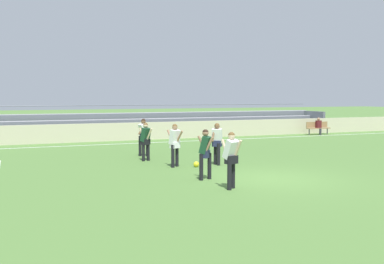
% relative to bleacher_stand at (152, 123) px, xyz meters
% --- Properties ---
extents(ground_plane, '(160.00, 160.00, 0.00)m').
position_rel_bleacher_stand_xyz_m(ground_plane, '(-1.03, -16.43, -0.88)').
color(ground_plane, '#517A38').
extents(field_line_sideline, '(44.00, 0.12, 0.01)m').
position_rel_bleacher_stand_xyz_m(field_line_sideline, '(-1.03, -3.91, -0.88)').
color(field_line_sideline, white).
rests_on(field_line_sideline, ground).
extents(sideline_wall, '(48.00, 0.16, 1.09)m').
position_rel_bleacher_stand_xyz_m(sideline_wall, '(-1.03, -2.12, -0.33)').
color(sideline_wall, beige).
rests_on(sideline_wall, ground).
extents(bleacher_stand, '(26.65, 2.89, 2.12)m').
position_rel_bleacher_stand_xyz_m(bleacher_stand, '(0.00, 0.00, 0.00)').
color(bleacher_stand, '#B2B2B7').
rests_on(bleacher_stand, ground).
extents(bench_far_right, '(1.80, 0.40, 0.90)m').
position_rel_bleacher_stand_xyz_m(bench_far_right, '(11.29, -3.08, -0.33)').
color(bench_far_right, '#99754C').
rests_on(bench_far_right, ground).
extents(spectator_seated, '(0.36, 0.42, 1.21)m').
position_rel_bleacher_stand_xyz_m(spectator_seated, '(11.29, -3.20, -0.18)').
color(spectator_seated, '#2D2D38').
rests_on(spectator_seated, ground).
extents(player_white_trailing_run, '(0.63, 0.48, 1.66)m').
position_rel_bleacher_stand_xyz_m(player_white_trailing_run, '(-1.38, -13.04, 0.11)').
color(player_white_trailing_run, black).
rests_on(player_white_trailing_run, ground).
extents(player_white_deep_cover, '(0.47, 0.67, 1.66)m').
position_rel_bleacher_stand_xyz_m(player_white_deep_cover, '(-3.10, -12.89, 0.11)').
color(player_white_deep_cover, black).
rests_on(player_white_deep_cover, ground).
extents(player_white_challenging, '(0.62, 0.45, 1.70)m').
position_rel_bleacher_stand_xyz_m(player_white_challenging, '(-3.34, -9.44, 0.14)').
color(player_white_challenging, black).
rests_on(player_white_challenging, ground).
extents(player_white_wide_left, '(0.48, 0.56, 1.68)m').
position_rel_bleacher_stand_xyz_m(player_white_wide_left, '(-2.99, -17.36, 0.12)').
color(player_white_wide_left, black).
rests_on(player_white_wide_left, ground).
extents(player_dark_on_ball, '(0.49, 0.61, 1.61)m').
position_rel_bleacher_stand_xyz_m(player_dark_on_ball, '(-3.67, -10.90, 0.07)').
color(player_dark_on_ball, black).
rests_on(player_dark_on_ball, ground).
extents(player_dark_overlapping, '(0.51, 0.68, 1.65)m').
position_rel_bleacher_stand_xyz_m(player_dark_overlapping, '(-3.08, -15.72, 0.10)').
color(player_dark_overlapping, black).
rests_on(player_dark_overlapping, ground).
extents(soccer_ball, '(0.22, 0.22, 0.22)m').
position_rel_bleacher_stand_xyz_m(soccer_ball, '(-2.35, -13.22, -0.77)').
color(soccer_ball, yellow).
rests_on(soccer_ball, ground).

